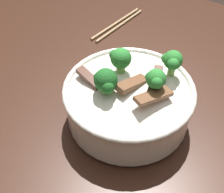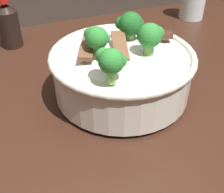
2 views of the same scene
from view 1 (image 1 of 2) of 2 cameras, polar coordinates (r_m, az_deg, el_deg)
The scene contains 3 objects.
dining_table at distance 0.82m, azimuth 11.28°, elevation -7.20°, with size 1.51×0.96×0.77m.
rice_bowl at distance 0.67m, azimuth 2.87°, elevation -0.30°, with size 0.26×0.26×0.15m.
chopsticks_pair at distance 0.98m, azimuth 0.97°, elevation 12.09°, with size 0.06×0.20×0.01m.
Camera 1 is at (-0.10, 0.50, 1.32)m, focal length 54.03 mm.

